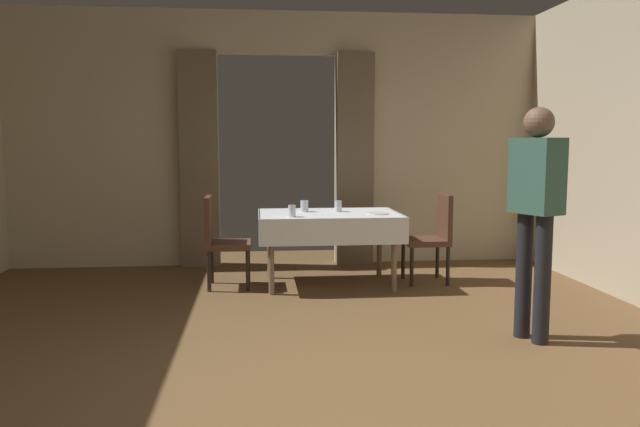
% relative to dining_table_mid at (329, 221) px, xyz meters
% --- Properties ---
extents(ground, '(10.08, 10.08, 0.00)m').
position_rel_dining_table_mid_xyz_m(ground, '(-0.48, -2.96, -0.66)').
color(ground, brown).
extents(wall_back, '(6.40, 0.27, 3.00)m').
position_rel_dining_table_mid_xyz_m(wall_back, '(-0.48, 1.22, 0.85)').
color(wall_back, beige).
rests_on(wall_back, ground).
extents(dining_table_mid, '(1.44, 0.98, 0.75)m').
position_rel_dining_table_mid_xyz_m(dining_table_mid, '(0.00, 0.00, 0.00)').
color(dining_table_mid, '#7A604C').
rests_on(dining_table_mid, ground).
extents(chair_mid_left, '(0.44, 0.44, 0.93)m').
position_rel_dining_table_mid_xyz_m(chair_mid_left, '(-1.10, -0.00, -0.15)').
color(chair_mid_left, black).
rests_on(chair_mid_left, ground).
extents(chair_mid_right, '(0.44, 0.44, 0.93)m').
position_rel_dining_table_mid_xyz_m(chair_mid_right, '(1.10, 0.02, -0.15)').
color(chair_mid_right, black).
rests_on(chair_mid_right, ground).
extents(glass_mid_a, '(0.08, 0.08, 0.12)m').
position_rel_dining_table_mid_xyz_m(glass_mid_a, '(-0.24, 0.12, 0.15)').
color(glass_mid_a, silver).
rests_on(glass_mid_a, dining_table_mid).
extents(glass_mid_b, '(0.07, 0.07, 0.12)m').
position_rel_dining_table_mid_xyz_m(glass_mid_b, '(-0.40, -0.32, 0.15)').
color(glass_mid_b, silver).
rests_on(glass_mid_b, dining_table_mid).
extents(glass_mid_c, '(0.07, 0.07, 0.12)m').
position_rel_dining_table_mid_xyz_m(glass_mid_c, '(0.11, 0.09, 0.15)').
color(glass_mid_c, silver).
rests_on(glass_mid_c, dining_table_mid).
extents(plate_mid_d, '(0.22, 0.22, 0.01)m').
position_rel_dining_table_mid_xyz_m(plate_mid_d, '(0.47, -0.17, 0.09)').
color(plate_mid_d, white).
rests_on(plate_mid_d, dining_table_mid).
extents(person_waiter_by_doorway, '(0.34, 0.42, 1.72)m').
position_rel_dining_table_mid_xyz_m(person_waiter_by_doorway, '(1.29, -1.97, 0.36)').
color(person_waiter_by_doorway, black).
rests_on(person_waiter_by_doorway, ground).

